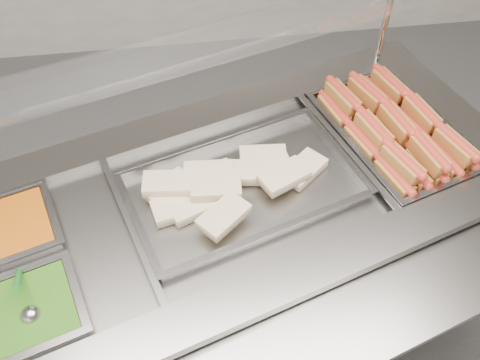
{
  "coord_description": "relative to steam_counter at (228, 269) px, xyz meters",
  "views": [
    {
      "loc": [
        -0.2,
        -0.71,
        2.19
      ],
      "look_at": [
        -0.05,
        0.37,
        0.94
      ],
      "focal_mm": 40.0,
      "sensor_mm": 36.0,
      "label": 1
    }
  ],
  "objects": [
    {
      "name": "sneeze_guard",
      "position": [
        -0.07,
        0.21,
        0.83
      ],
      "size": [
        1.7,
        0.8,
        0.45
      ],
      "color": "silver",
      "rests_on": "steam_counter"
    },
    {
      "name": "pan_beans",
      "position": [
        -0.67,
        -0.06,
        0.42
      ],
      "size": [
        0.37,
        0.33,
        0.1
      ],
      "color": "gray",
      "rests_on": "steam_counter"
    },
    {
      "name": "tray_rail",
      "position": [
        0.16,
        -0.5,
        0.41
      ],
      "size": [
        1.83,
        0.9,
        0.05
      ],
      "color": "gray",
      "rests_on": "steam_counter"
    },
    {
      "name": "tortilla_wraps",
      "position": [
        -0.0,
        0.02,
        0.47
      ],
      "size": [
        0.6,
        0.38,
        0.07
      ],
      "color": "beige",
      "rests_on": "pan_wraps"
    },
    {
      "name": "pan_hotdogs",
      "position": [
        0.61,
        0.2,
        0.42
      ],
      "size": [
        0.5,
        0.64,
        0.1
      ],
      "color": "gray",
      "rests_on": "steam_counter"
    },
    {
      "name": "serving_spoon",
      "position": [
        -0.55,
        -0.34,
        0.47
      ],
      "size": [
        0.08,
        0.17,
        0.15
      ],
      "color": "#AEAEB3",
      "rests_on": "pan_peas"
    },
    {
      "name": "pan_peas",
      "position": [
        -0.58,
        -0.34,
        0.42
      ],
      "size": [
        0.37,
        0.33,
        0.1
      ],
      "color": "gray",
      "rests_on": "steam_counter"
    },
    {
      "name": "hotdogs_in_buns",
      "position": [
        0.61,
        0.2,
        0.47
      ],
      "size": [
        0.45,
        0.59,
        0.12
      ],
      "color": "brown",
      "rests_on": "pan_hotdogs"
    },
    {
      "name": "steam_counter",
      "position": [
        0.0,
        0.0,
        0.0
      ],
      "size": [
        2.09,
        1.4,
        0.92
      ],
      "color": "slate",
      "rests_on": "ground"
    },
    {
      "name": "pan_wraps",
      "position": [
        0.06,
        0.02,
        0.43
      ],
      "size": [
        0.79,
        0.6,
        0.07
      ],
      "color": "gray",
      "rests_on": "steam_counter"
    }
  ]
}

